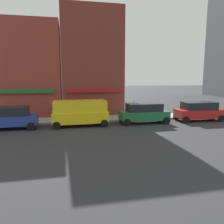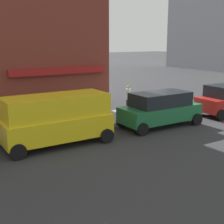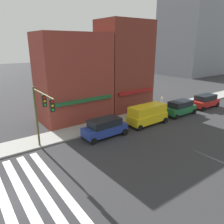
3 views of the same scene
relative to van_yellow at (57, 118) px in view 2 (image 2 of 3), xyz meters
The scene contains 3 objects.
van_yellow is the anchor object (origin of this frame).
suv_green 6.16m from the van_yellow, ahead, with size 4.73×2.12×1.94m.
pedestrian_white_shirt 7.00m from the van_yellow, 27.85° to the left, with size 0.32×0.32×1.77m.
Camera 2 is at (11.09, -8.53, 4.78)m, focal length 50.00 mm.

